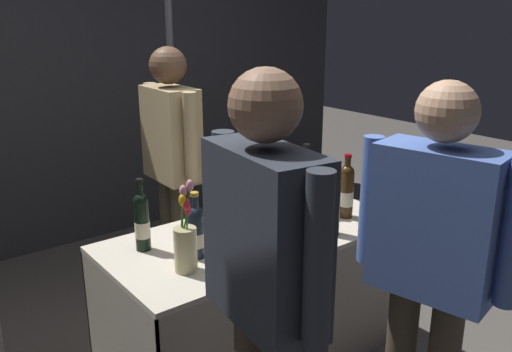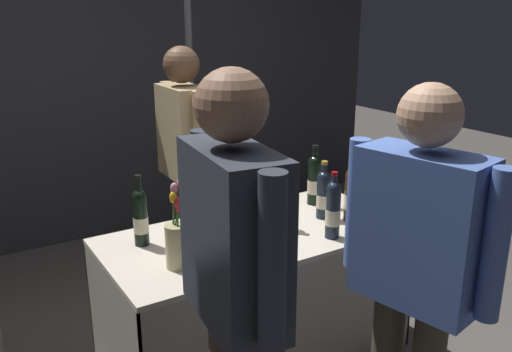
% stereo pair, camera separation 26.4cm
% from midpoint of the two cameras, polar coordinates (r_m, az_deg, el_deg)
% --- Properties ---
extents(back_partition, '(5.10, 0.12, 3.17)m').
position_cam_midpoint_polar(back_partition, '(4.46, -13.43, 13.89)').
color(back_partition, '#2D2D33').
rests_on(back_partition, ground_plane).
extents(tasting_table, '(1.55, 0.76, 0.72)m').
position_cam_midpoint_polar(tasting_table, '(2.84, 2.71, -10.09)').
color(tasting_table, beige).
rests_on(tasting_table, ground_plane).
extents(featured_wine_bottle, '(0.07, 0.07, 0.30)m').
position_cam_midpoint_polar(featured_wine_bottle, '(2.45, 2.46, -5.81)').
color(featured_wine_bottle, black).
rests_on(featured_wine_bottle, tasting_table).
extents(display_bottle_0, '(0.08, 0.08, 0.34)m').
position_cam_midpoint_polar(display_bottle_0, '(2.71, 2.24, -3.17)').
color(display_bottle_0, black).
rests_on(display_bottle_0, tasting_table).
extents(display_bottle_1, '(0.07, 0.07, 0.31)m').
position_cam_midpoint_polar(display_bottle_1, '(2.76, 5.10, -2.93)').
color(display_bottle_1, black).
rests_on(display_bottle_1, tasting_table).
extents(display_bottle_2, '(0.07, 0.07, 0.35)m').
position_cam_midpoint_polar(display_bottle_2, '(2.58, -9.36, -4.30)').
color(display_bottle_2, black).
rests_on(display_bottle_2, tasting_table).
extents(display_bottle_3, '(0.07, 0.07, 0.34)m').
position_cam_midpoint_polar(display_bottle_3, '(2.98, 15.00, -1.74)').
color(display_bottle_3, black).
rests_on(display_bottle_3, tasting_table).
extents(display_bottle_4, '(0.08, 0.08, 0.35)m').
position_cam_midpoint_polar(display_bottle_4, '(3.12, 8.64, -0.35)').
color(display_bottle_4, black).
rests_on(display_bottle_4, tasting_table).
extents(display_bottle_5, '(0.07, 0.07, 0.34)m').
position_cam_midpoint_polar(display_bottle_5, '(2.68, 11.02, -3.51)').
color(display_bottle_5, '#192333').
rests_on(display_bottle_5, tasting_table).
extents(display_bottle_6, '(0.08, 0.08, 0.31)m').
position_cam_midpoint_polar(display_bottle_6, '(2.46, -3.98, -5.60)').
color(display_bottle_6, '#192333').
rests_on(display_bottle_6, tasting_table).
extents(display_bottle_7, '(0.07, 0.07, 0.32)m').
position_cam_midpoint_polar(display_bottle_7, '(2.92, 9.77, -1.92)').
color(display_bottle_7, '#192333').
rests_on(display_bottle_7, tasting_table).
extents(display_bottle_8, '(0.08, 0.08, 0.35)m').
position_cam_midpoint_polar(display_bottle_8, '(2.91, 12.73, -1.86)').
color(display_bottle_8, '#38230F').
rests_on(display_bottle_8, tasting_table).
extents(wine_glass_near_vendor, '(0.08, 0.08, 0.13)m').
position_cam_midpoint_polar(wine_glass_near_vendor, '(3.08, 4.08, -1.67)').
color(wine_glass_near_vendor, silver).
rests_on(wine_glass_near_vendor, tasting_table).
extents(flower_vase, '(0.10, 0.10, 0.41)m').
position_cam_midpoint_polar(flower_vase, '(2.34, -5.24, -6.86)').
color(flower_vase, tan).
rests_on(flower_vase, tasting_table).
extents(vendor_presenter, '(0.22, 0.57, 1.61)m').
position_cam_midpoint_polar(vendor_presenter, '(3.35, -5.43, 2.51)').
color(vendor_presenter, '#4C4233').
rests_on(vendor_presenter, ground_plane).
extents(taster_foreground_right, '(0.30, 0.60, 1.58)m').
position_cam_midpoint_polar(taster_foreground_right, '(2.06, 20.26, -8.49)').
color(taster_foreground_right, '#4C4233').
rests_on(taster_foreground_right, ground_plane).
extents(taster_foreground_left, '(0.27, 0.63, 1.65)m').
position_cam_midpoint_polar(taster_foreground_left, '(1.76, 1.97, -10.09)').
color(taster_foreground_left, '#4C4233').
rests_on(taster_foreground_left, ground_plane).
extents(booth_signpost, '(0.59, 0.04, 2.24)m').
position_cam_midpoint_polar(booth_signpost, '(3.71, -5.00, 10.97)').
color(booth_signpost, '#47474C').
rests_on(booth_signpost, ground_plane).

